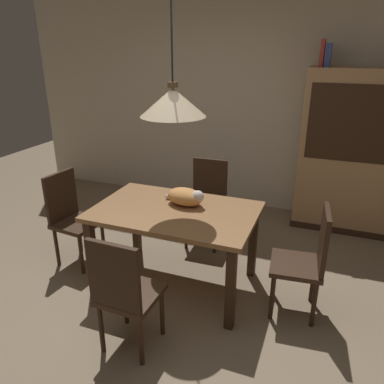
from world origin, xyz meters
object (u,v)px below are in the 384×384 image
Objects in this scene: chair_left_side at (71,214)px; chair_right_side at (307,258)px; pendant_lamp at (173,102)px; dining_table at (175,220)px; cat_sleeping at (186,197)px; book_blue_wide at (328,55)px; book_red_tall at (322,53)px; chair_far_back at (207,198)px; hutch_bookcase at (350,156)px; chair_near_front at (124,291)px.

chair_left_side and chair_right_side have the same top height.
dining_table is at bearing -75.96° from pendant_lamp.
chair_right_side reaches higher than cat_sleeping.
pendant_lamp reaches higher than book_blue_wide.
chair_far_back is at bearing -136.68° from book_red_tall.
hutch_bookcase reaches higher than chair_far_back.
chair_near_front is (-0.00, -0.88, -0.14)m from dining_table.
book_red_tall is at bearing 179.80° from hutch_bookcase.
hutch_bookcase reaches higher than dining_table.
pendant_lamp is 5.42× the size of book_blue_wide.
chair_far_back is 2.34× the size of cat_sleeping.
chair_left_side is at bearing -140.41° from book_blue_wide.
pendant_lamp is 0.70× the size of hutch_bookcase.
chair_left_side is 3.32× the size of book_red_tall.
book_red_tall is at bearing 40.42° from chair_left_side.
book_red_tall reaches higher than chair_far_back.
dining_table is at bearing -127.95° from hutch_bookcase.
book_red_tall reaches higher than chair_left_side.
dining_table is 1.14m from chair_left_side.
chair_near_front is at bearing -111.11° from book_blue_wide.
pendant_lamp is at bearing -118.33° from book_red_tall.
chair_left_side is at bearing 179.98° from chair_right_side.
cat_sleeping is (0.05, 0.13, 0.18)m from dining_table.
chair_right_side is at bearing -84.83° from book_red_tall.
chair_far_back is at bearing 90.17° from dining_table.
book_red_tall is 1.17× the size of book_blue_wide.
hutch_bookcase is (1.40, 2.67, 0.38)m from chair_near_front.
pendant_lamp is (-0.05, -0.13, 0.84)m from cat_sleeping.
cat_sleeping is (0.05, -0.75, 0.32)m from chair_far_back.
book_red_tall reaches higher than cat_sleeping.
pendant_lamp is 4.64× the size of book_red_tall.
chair_right_side is at bearing -0.02° from chair_left_side.
dining_table is 2.44m from book_red_tall.
hutch_bookcase is 7.71× the size of book_blue_wide.
chair_far_back is 1.00× the size of chair_left_side.
cat_sleeping is (1.18, 0.12, 0.32)m from chair_left_side.
book_blue_wide is at bearing 179.77° from hutch_bookcase.
chair_left_side is 2.34× the size of cat_sleeping.
chair_right_side is 3.32× the size of book_red_tall.
pendant_lamp is at bearing -127.95° from hutch_bookcase.
chair_left_side is 0.50× the size of hutch_bookcase.
book_red_tall is (2.09, 1.78, 1.48)m from chair_left_side.
chair_near_front is 1.06m from cat_sleeping.
book_red_tall is (0.97, 1.79, 0.33)m from pendant_lamp.
pendant_lamp is at bearing -119.87° from book_blue_wide.
cat_sleeping is 2.14m from hutch_bookcase.
chair_far_back is 1.45m from pendant_lamp.
chair_left_side is (-1.13, 0.01, -0.14)m from dining_table.
dining_table is 0.76× the size of hutch_bookcase.
chair_near_front is 1.00× the size of chair_right_side.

